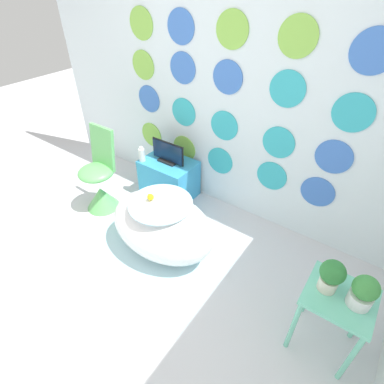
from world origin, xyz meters
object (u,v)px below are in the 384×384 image
potted_plant_left (332,275)px  vase (142,155)px  potted_plant_right (364,292)px  chair (100,185)px  tv (168,153)px  bathtub (162,225)px

potted_plant_left → vase: bearing=164.5°
vase → potted_plant_right: bearing=-14.4°
potted_plant_right → chair: bearing=176.9°
chair → vase: size_ratio=5.29×
vase → potted_plant_right: potted_plant_right is taller
tv → potted_plant_left: potted_plant_left is taller
chair → potted_plant_right: size_ratio=3.94×
tv → bathtub: bearing=-55.0°
vase → potted_plant_left: 2.18m
bathtub → vase: size_ratio=6.01×
potted_plant_left → chair: bearing=176.7°
chair → tv: 0.79m
bathtub → potted_plant_right: potted_plant_right is taller
vase → chair: bearing=-115.0°
vase → potted_plant_left: (2.10, -0.58, 0.16)m
bathtub → vase: 0.93m
tv → potted_plant_right: 2.17m
potted_plant_left → bathtub: bearing=178.0°
bathtub → chair: (-0.93, 0.09, 0.01)m
vase → potted_plant_right: (2.28, -0.58, 0.15)m
tv → vase: size_ratio=2.41×
potted_plant_right → vase: bearing=165.6°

